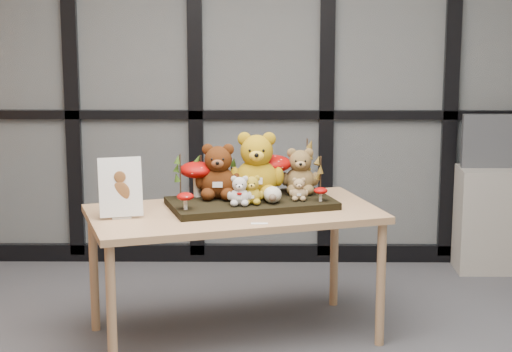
{
  "coord_description": "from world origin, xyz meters",
  "views": [
    {
      "loc": [
        0.02,
        -3.86,
        1.94
      ],
      "look_at": [
        -0.02,
        0.98,
        0.93
      ],
      "focal_mm": 65.0,
      "sensor_mm": 36.0,
      "label": 1
    }
  ],
  "objects_px": {
    "bear_beige_small": "(299,188)",
    "cabinet": "(497,219)",
    "plush_cream_hedgehog": "(272,194)",
    "mushroom_front_right": "(321,194)",
    "mushroom_back_left": "(197,178)",
    "bear_tan_back": "(300,168)",
    "bear_brown_medium": "(218,168)",
    "display_table": "(234,222)",
    "bear_white_bow": "(240,189)",
    "mushroom_back_right": "(273,172)",
    "bear_small_yellow": "(252,188)",
    "monitor": "(500,141)",
    "mushroom_front_left": "(185,200)",
    "bear_pooh_yellow": "(257,161)",
    "diorama_tray": "(251,203)",
    "sign_holder": "(120,190)"
  },
  "relations": [
    {
      "from": "bear_tan_back",
      "to": "monitor",
      "type": "relative_size",
      "value": 0.55
    },
    {
      "from": "mushroom_back_right",
      "to": "bear_white_bow",
      "type": "bearing_deg",
      "value": -120.59
    },
    {
      "from": "display_table",
      "to": "diorama_tray",
      "type": "bearing_deg",
      "value": 26.57
    },
    {
      "from": "bear_pooh_yellow",
      "to": "mushroom_front_left",
      "type": "xyz_separation_m",
      "value": [
        -0.37,
        -0.31,
        -0.15
      ]
    },
    {
      "from": "mushroom_back_right",
      "to": "cabinet",
      "type": "relative_size",
      "value": 0.33
    },
    {
      "from": "mushroom_front_left",
      "to": "monitor",
      "type": "distance_m",
      "value": 2.45
    },
    {
      "from": "mushroom_front_left",
      "to": "bear_pooh_yellow",
      "type": "bearing_deg",
      "value": 39.98
    },
    {
      "from": "bear_pooh_yellow",
      "to": "bear_brown_medium",
      "type": "xyz_separation_m",
      "value": [
        -0.21,
        -0.03,
        -0.03
      ]
    },
    {
      "from": "bear_pooh_yellow",
      "to": "bear_tan_back",
      "type": "height_order",
      "value": "bear_pooh_yellow"
    },
    {
      "from": "mushroom_back_right",
      "to": "cabinet",
      "type": "height_order",
      "value": "mushroom_back_right"
    },
    {
      "from": "display_table",
      "to": "plush_cream_hedgehog",
      "type": "bearing_deg",
      "value": -11.39
    },
    {
      "from": "mushroom_front_left",
      "to": "cabinet",
      "type": "bearing_deg",
      "value": 34.73
    },
    {
      "from": "bear_beige_small",
      "to": "cabinet",
      "type": "xyz_separation_m",
      "value": [
        1.4,
        1.17,
        -0.48
      ]
    },
    {
      "from": "plush_cream_hedgehog",
      "to": "mushroom_front_left",
      "type": "distance_m",
      "value": 0.49
    },
    {
      "from": "display_table",
      "to": "cabinet",
      "type": "relative_size",
      "value": 2.39
    },
    {
      "from": "plush_cream_hedgehog",
      "to": "cabinet",
      "type": "bearing_deg",
      "value": 21.16
    },
    {
      "from": "mushroom_front_left",
      "to": "mushroom_back_right",
      "type": "bearing_deg",
      "value": 41.53
    },
    {
      "from": "display_table",
      "to": "mushroom_front_left",
      "type": "distance_m",
      "value": 0.32
    },
    {
      "from": "monitor",
      "to": "mushroom_front_right",
      "type": "bearing_deg",
      "value": -136.53
    },
    {
      "from": "diorama_tray",
      "to": "sign_holder",
      "type": "xyz_separation_m",
      "value": [
        -0.68,
        -0.26,
        0.13
      ]
    },
    {
      "from": "bear_brown_medium",
      "to": "bear_pooh_yellow",
      "type": "bearing_deg",
      "value": -8.57
    },
    {
      "from": "bear_beige_small",
      "to": "sign_holder",
      "type": "bearing_deg",
      "value": 177.64
    },
    {
      "from": "mushroom_front_right",
      "to": "bear_beige_small",
      "type": "bearing_deg",
      "value": 167.02
    },
    {
      "from": "mushroom_back_left",
      "to": "bear_beige_small",
      "type": "bearing_deg",
      "value": -8.01
    },
    {
      "from": "bear_small_yellow",
      "to": "plush_cream_hedgehog",
      "type": "bearing_deg",
      "value": -6.98
    },
    {
      "from": "bear_small_yellow",
      "to": "sign_holder",
      "type": "bearing_deg",
      "value": 176.29
    },
    {
      "from": "bear_brown_medium",
      "to": "bear_tan_back",
      "type": "relative_size",
      "value": 1.18
    },
    {
      "from": "bear_brown_medium",
      "to": "cabinet",
      "type": "xyz_separation_m",
      "value": [
        1.84,
        1.11,
        -0.58
      ]
    },
    {
      "from": "mushroom_front_right",
      "to": "sign_holder",
      "type": "xyz_separation_m",
      "value": [
        -1.06,
        -0.23,
        0.07
      ]
    },
    {
      "from": "bear_tan_back",
      "to": "cabinet",
      "type": "height_order",
      "value": "bear_tan_back"
    },
    {
      "from": "mushroom_front_right",
      "to": "bear_small_yellow",
      "type": "bearing_deg",
      "value": -171.01
    },
    {
      "from": "diorama_tray",
      "to": "cabinet",
      "type": "bearing_deg",
      "value": 17.61
    },
    {
      "from": "diorama_tray",
      "to": "bear_beige_small",
      "type": "bearing_deg",
      "value": -17.95
    },
    {
      "from": "display_table",
      "to": "bear_brown_medium",
      "type": "bearing_deg",
      "value": 104.53
    },
    {
      "from": "bear_beige_small",
      "to": "mushroom_back_right",
      "type": "distance_m",
      "value": 0.24
    },
    {
      "from": "bear_beige_small",
      "to": "diorama_tray",
      "type": "bearing_deg",
      "value": 162.05
    },
    {
      "from": "bear_small_yellow",
      "to": "monitor",
      "type": "height_order",
      "value": "monitor"
    },
    {
      "from": "display_table",
      "to": "sign_holder",
      "type": "distance_m",
      "value": 0.65
    },
    {
      "from": "bear_tan_back",
      "to": "bear_small_yellow",
      "type": "bearing_deg",
      "value": -152.49
    },
    {
      "from": "mushroom_front_right",
      "to": "sign_holder",
      "type": "relative_size",
      "value": 0.26
    },
    {
      "from": "mushroom_front_right",
      "to": "bear_white_bow",
      "type": "bearing_deg",
      "value": -168.56
    },
    {
      "from": "mushroom_back_right",
      "to": "mushroom_front_right",
      "type": "bearing_deg",
      "value": -39.44
    },
    {
      "from": "mushroom_front_left",
      "to": "cabinet",
      "type": "xyz_separation_m",
      "value": [
        2.0,
        1.39,
        -0.46
      ]
    },
    {
      "from": "mushroom_back_left",
      "to": "bear_tan_back",
      "type": "bearing_deg",
      "value": 10.27
    },
    {
      "from": "diorama_tray",
      "to": "sign_holder",
      "type": "bearing_deg",
      "value": -176.83
    },
    {
      "from": "bear_tan_back",
      "to": "mushroom_front_left",
      "type": "distance_m",
      "value": 0.75
    },
    {
      "from": "diorama_tray",
      "to": "mushroom_front_left",
      "type": "distance_m",
      "value": 0.42
    },
    {
      "from": "mushroom_front_right",
      "to": "mushroom_back_right",
      "type": "bearing_deg",
      "value": 140.56
    },
    {
      "from": "bear_white_bow",
      "to": "mushroom_back_right",
      "type": "bearing_deg",
      "value": 41.95
    },
    {
      "from": "diorama_tray",
      "to": "bear_beige_small",
      "type": "xyz_separation_m",
      "value": [
        0.26,
        -0.0,
        0.09
      ]
    }
  ]
}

